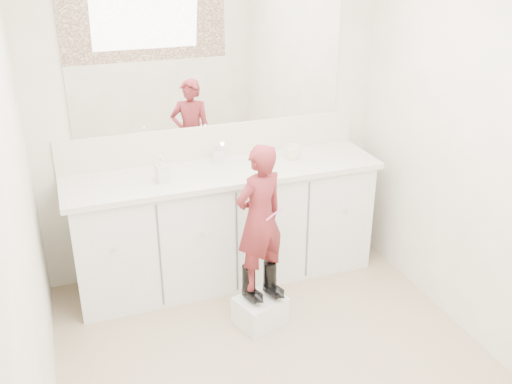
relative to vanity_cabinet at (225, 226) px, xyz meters
name	(u,v)px	position (x,y,z in m)	size (l,w,h in m)	color
floor	(287,379)	(0.00, -1.23, -0.42)	(3.00, 3.00, 0.00)	#9A7E64
wall_back	(212,117)	(0.00, 0.27, 0.77)	(2.60, 2.60, 0.00)	beige
wall_left	(21,239)	(-1.30, -1.23, 0.78)	(3.00, 3.00, 0.00)	beige
wall_right	(498,165)	(1.30, -1.23, 0.78)	(3.00, 3.00, 0.00)	beige
vanity_cabinet	(225,226)	(0.00, 0.00, 0.00)	(2.20, 0.55, 0.85)	silver
countertop	(225,172)	(0.00, -0.01, 0.45)	(2.28, 0.58, 0.04)	beige
backsplash	(214,141)	(0.00, 0.26, 0.59)	(2.28, 0.03, 0.25)	beige
mirror	(211,57)	(0.00, 0.26, 1.22)	(2.00, 0.02, 1.00)	white
faucet	(218,155)	(0.00, 0.15, 0.52)	(0.08, 0.08, 0.10)	silver
cup	(292,152)	(0.54, 0.02, 0.52)	(0.11, 0.11, 0.11)	beige
soap_bottle	(162,169)	(-0.46, -0.08, 0.56)	(0.08, 0.08, 0.18)	beige
step_stool	(260,310)	(0.04, -0.66, -0.33)	(0.31, 0.26, 0.20)	silver
boot_left	(249,283)	(-0.04, -0.64, -0.10)	(0.09, 0.17, 0.26)	black
boot_right	(270,279)	(0.11, -0.64, -0.10)	(0.09, 0.17, 0.26)	black
toddler	(260,218)	(0.04, -0.64, 0.36)	(0.36, 0.24, 0.99)	#AF353C
toothbrush	(275,214)	(0.11, -0.72, 0.42)	(0.01, 0.01, 0.14)	#CF508B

